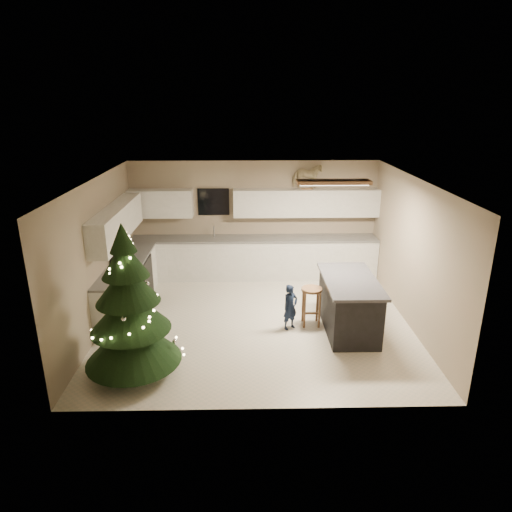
# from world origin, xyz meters

# --- Properties ---
(ground_plane) EXTENTS (5.50, 5.50, 0.00)m
(ground_plane) POSITION_xyz_m (0.00, 0.00, 0.00)
(ground_plane) COLOR beige
(room_shell) EXTENTS (5.52, 5.02, 2.61)m
(room_shell) POSITION_xyz_m (0.02, 0.00, 1.75)
(room_shell) COLOR gray
(room_shell) RESTS_ON ground_plane
(cabinetry) EXTENTS (5.50, 3.20, 2.00)m
(cabinetry) POSITION_xyz_m (-0.91, 1.65, 0.76)
(cabinetry) COLOR silver
(cabinetry) RESTS_ON ground_plane
(island) EXTENTS (0.90, 1.70, 0.95)m
(island) POSITION_xyz_m (1.61, -0.32, 0.48)
(island) COLOR black
(island) RESTS_ON ground_plane
(bar_stool) EXTENTS (0.37, 0.37, 0.71)m
(bar_stool) POSITION_xyz_m (0.98, -0.13, 0.53)
(bar_stool) COLOR brown
(bar_stool) RESTS_ON ground_plane
(christmas_tree) EXTENTS (1.45, 1.40, 2.31)m
(christmas_tree) POSITION_xyz_m (-1.85, -1.60, 0.95)
(christmas_tree) COLOR #3F2816
(christmas_tree) RESTS_ON ground_plane
(toddler) EXTENTS (0.36, 0.33, 0.83)m
(toddler) POSITION_xyz_m (0.59, -0.28, 0.41)
(toddler) COLOR black
(toddler) RESTS_ON ground_plane
(rocking_horse) EXTENTS (0.64, 0.33, 0.55)m
(rocking_horse) POSITION_xyz_m (1.15, 2.33, 2.28)
(rocking_horse) COLOR brown
(rocking_horse) RESTS_ON cabinetry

